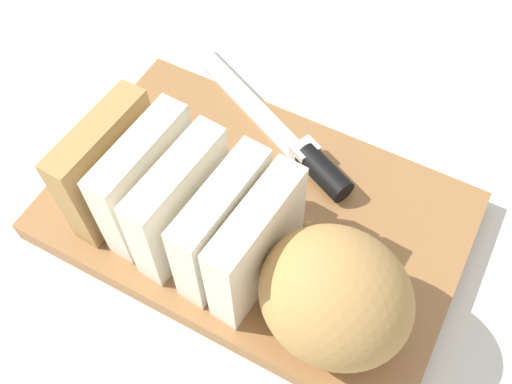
# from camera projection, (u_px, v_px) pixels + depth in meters

# --- Properties ---
(ground_plane) EXTENTS (3.00, 3.00, 0.00)m
(ground_plane) POSITION_uv_depth(u_px,v_px,m) (256.00, 222.00, 0.57)
(ground_plane) COLOR silver
(cutting_board) EXTENTS (0.39, 0.26, 0.02)m
(cutting_board) POSITION_uv_depth(u_px,v_px,m) (256.00, 216.00, 0.56)
(cutting_board) COLOR #9E6B3D
(cutting_board) RESTS_ON ground_plane
(bread_loaf) EXTENTS (0.31, 0.13, 0.11)m
(bread_loaf) POSITION_uv_depth(u_px,v_px,m) (252.00, 246.00, 0.47)
(bread_loaf) COLOR tan
(bread_loaf) RESTS_ON cutting_board
(bread_knife) EXTENTS (0.26, 0.13, 0.02)m
(bread_knife) POSITION_uv_depth(u_px,v_px,m) (299.00, 149.00, 0.58)
(bread_knife) COLOR silver
(bread_knife) RESTS_ON cutting_board
(crumb_near_knife) EXTENTS (0.01, 0.01, 0.01)m
(crumb_near_knife) POSITION_uv_depth(u_px,v_px,m) (314.00, 244.00, 0.53)
(crumb_near_knife) COLOR tan
(crumb_near_knife) RESTS_ON cutting_board
(crumb_near_loaf) EXTENTS (0.01, 0.01, 0.01)m
(crumb_near_loaf) POSITION_uv_depth(u_px,v_px,m) (308.00, 224.00, 0.54)
(crumb_near_loaf) COLOR tan
(crumb_near_loaf) RESTS_ON cutting_board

